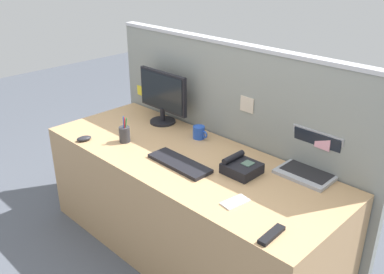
% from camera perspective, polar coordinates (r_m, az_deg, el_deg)
% --- Properties ---
extents(ground_plane, '(10.00, 10.00, 0.00)m').
position_cam_1_polar(ground_plane, '(3.05, -0.68, -14.58)').
color(ground_plane, '#4C515B').
extents(desk, '(2.05, 0.78, 0.71)m').
position_cam_1_polar(desk, '(2.84, -0.72, -9.03)').
color(desk, tan).
rests_on(desk, ground_plane).
extents(cubicle_divider, '(2.16, 0.08, 1.36)m').
position_cam_1_polar(cubicle_divider, '(2.96, 5.20, -0.36)').
color(cubicle_divider, gray).
rests_on(cubicle_divider, ground_plane).
extents(desktop_monitor, '(0.46, 0.19, 0.39)m').
position_cam_1_polar(desktop_monitor, '(3.11, -3.95, 5.66)').
color(desktop_monitor, black).
rests_on(desktop_monitor, desk).
extents(laptop, '(0.32, 0.24, 0.25)m').
position_cam_1_polar(laptop, '(2.54, 15.68, -3.35)').
color(laptop, '#9EA0A8').
rests_on(laptop, desk).
extents(desk_phone, '(0.19, 0.19, 0.10)m').
position_cam_1_polar(desk_phone, '(2.48, 6.61, -4.06)').
color(desk_phone, black).
rests_on(desk_phone, desk).
extents(keyboard_main, '(0.43, 0.16, 0.02)m').
position_cam_1_polar(keyboard_main, '(2.56, -1.70, -3.55)').
color(keyboard_main, black).
rests_on(keyboard_main, desk).
extents(computer_mouse_right_hand, '(0.08, 0.11, 0.03)m').
position_cam_1_polar(computer_mouse_right_hand, '(2.96, -14.30, -0.20)').
color(computer_mouse_right_hand, '#232328').
rests_on(computer_mouse_right_hand, desk).
extents(pen_cup, '(0.07, 0.07, 0.18)m').
position_cam_1_polar(pen_cup, '(2.87, -9.04, 0.38)').
color(pen_cup, '#333338').
rests_on(pen_cup, desk).
extents(cell_phone_white_slab, '(0.10, 0.16, 0.01)m').
position_cam_1_polar(cell_phone_white_slab, '(2.22, 5.82, -8.68)').
color(cell_phone_white_slab, silver).
rests_on(cell_phone_white_slab, desk).
extents(tv_remote, '(0.05, 0.17, 0.02)m').
position_cam_1_polar(tv_remote, '(2.01, 10.65, -12.78)').
color(tv_remote, black).
rests_on(tv_remote, desk).
extents(coffee_mug, '(0.12, 0.08, 0.09)m').
position_cam_1_polar(coffee_mug, '(2.89, 0.96, 0.62)').
color(coffee_mug, blue).
rests_on(coffee_mug, desk).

